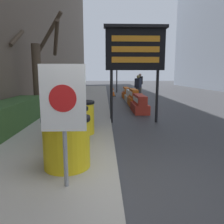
{
  "coord_description": "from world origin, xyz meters",
  "views": [
    {
      "loc": [
        -0.22,
        -2.99,
        1.71
      ],
      "look_at": [
        0.09,
        5.88,
        0.2
      ],
      "focal_mm": 35.0,
      "sensor_mm": 36.0,
      "label": 1
    }
  ],
  "objects_px": {
    "traffic_cone_near": "(113,92)",
    "traffic_cone_mid": "(142,99)",
    "jersey_barrier_red_striped": "(140,105)",
    "traffic_cone_far": "(127,91)",
    "barrel_drum_foreground": "(67,142)",
    "jersey_barrier_orange_far": "(126,93)",
    "jersey_barrier_white": "(129,96)",
    "pedestrian_worker": "(138,85)",
    "message_board": "(135,50)",
    "pedestrian_passerby": "(140,82)",
    "barrel_drum_back": "(79,117)",
    "jersey_barrier_orange_near": "(133,98)",
    "warning_sign": "(63,106)",
    "traffic_light_near_curb": "(117,61)",
    "barrel_drum_middle": "(70,127)"
  },
  "relations": [
    {
      "from": "traffic_cone_near",
      "to": "traffic_cone_mid",
      "type": "bearing_deg",
      "value": -74.54
    },
    {
      "from": "jersey_barrier_red_striped",
      "to": "traffic_cone_far",
      "type": "distance_m",
      "value": 9.2
    },
    {
      "from": "barrel_drum_foreground",
      "to": "jersey_barrier_orange_far",
      "type": "bearing_deg",
      "value": 79.86
    },
    {
      "from": "jersey_barrier_red_striped",
      "to": "jersey_barrier_white",
      "type": "xyz_separation_m",
      "value": [
        0.0,
        4.12,
        -0.02
      ]
    },
    {
      "from": "barrel_drum_foreground",
      "to": "pedestrian_worker",
      "type": "relative_size",
      "value": 0.51
    },
    {
      "from": "message_board",
      "to": "jersey_barrier_red_striped",
      "type": "relative_size",
      "value": 1.84
    },
    {
      "from": "pedestrian_worker",
      "to": "traffic_cone_near",
      "type": "bearing_deg",
      "value": 179.2
    },
    {
      "from": "traffic_cone_mid",
      "to": "traffic_cone_far",
      "type": "xyz_separation_m",
      "value": [
        -0.12,
        6.77,
        -0.07
      ]
    },
    {
      "from": "pedestrian_worker",
      "to": "pedestrian_passerby",
      "type": "xyz_separation_m",
      "value": [
        0.78,
        4.0,
        0.08
      ]
    },
    {
      "from": "barrel_drum_back",
      "to": "traffic_cone_near",
      "type": "bearing_deg",
      "value": 83.47
    },
    {
      "from": "barrel_drum_foreground",
      "to": "traffic_cone_far",
      "type": "bearing_deg",
      "value": 80.3
    },
    {
      "from": "traffic_cone_far",
      "to": "pedestrian_worker",
      "type": "bearing_deg",
      "value": -84.42
    },
    {
      "from": "barrel_drum_back",
      "to": "pedestrian_worker",
      "type": "xyz_separation_m",
      "value": [
        3.06,
        9.72,
        0.41
      ]
    },
    {
      "from": "jersey_barrier_red_striped",
      "to": "jersey_barrier_orange_near",
      "type": "distance_m",
      "value": 2.16
    },
    {
      "from": "message_board",
      "to": "traffic_cone_near",
      "type": "bearing_deg",
      "value": 92.18
    },
    {
      "from": "jersey_barrier_red_striped",
      "to": "traffic_cone_mid",
      "type": "bearing_deg",
      "value": 78.04
    },
    {
      "from": "warning_sign",
      "to": "traffic_light_near_curb",
      "type": "height_order",
      "value": "traffic_light_near_curb"
    },
    {
      "from": "jersey_barrier_white",
      "to": "traffic_cone_far",
      "type": "bearing_deg",
      "value": 85.57
    },
    {
      "from": "jersey_barrier_orange_far",
      "to": "traffic_cone_near",
      "type": "xyz_separation_m",
      "value": [
        -0.94,
        1.36,
        0.01
      ]
    },
    {
      "from": "warning_sign",
      "to": "jersey_barrier_orange_far",
      "type": "bearing_deg",
      "value": 80.77
    },
    {
      "from": "message_board",
      "to": "jersey_barrier_orange_near",
      "type": "height_order",
      "value": "message_board"
    },
    {
      "from": "barrel_drum_foreground",
      "to": "pedestrian_passerby",
      "type": "relative_size",
      "value": 0.48
    },
    {
      "from": "traffic_cone_near",
      "to": "traffic_light_near_curb",
      "type": "bearing_deg",
      "value": 81.98
    },
    {
      "from": "barrel_drum_back",
      "to": "jersey_barrier_orange_near",
      "type": "height_order",
      "value": "barrel_drum_back"
    },
    {
      "from": "jersey_barrier_red_striped",
      "to": "traffic_cone_mid",
      "type": "distance_m",
      "value": 2.47
    },
    {
      "from": "barrel_drum_middle",
      "to": "traffic_cone_near",
      "type": "height_order",
      "value": "barrel_drum_middle"
    },
    {
      "from": "barrel_drum_foreground",
      "to": "warning_sign",
      "type": "relative_size",
      "value": 0.51
    },
    {
      "from": "warning_sign",
      "to": "traffic_cone_mid",
      "type": "distance_m",
      "value": 9.94
    },
    {
      "from": "message_board",
      "to": "barrel_drum_middle",
      "type": "bearing_deg",
      "value": -120.62
    },
    {
      "from": "barrel_drum_back",
      "to": "jersey_barrier_orange_near",
      "type": "distance_m",
      "value": 6.82
    },
    {
      "from": "traffic_light_near_curb",
      "to": "pedestrian_worker",
      "type": "relative_size",
      "value": 2.45
    },
    {
      "from": "barrel_drum_foreground",
      "to": "pedestrian_worker",
      "type": "xyz_separation_m",
      "value": [
        3.03,
        11.88,
        0.41
      ]
    },
    {
      "from": "traffic_cone_mid",
      "to": "barrel_drum_middle",
      "type": "bearing_deg",
      "value": -110.51
    },
    {
      "from": "barrel_drum_middle",
      "to": "traffic_cone_far",
      "type": "xyz_separation_m",
      "value": [
        2.78,
        14.52,
        -0.31
      ]
    },
    {
      "from": "barrel_drum_back",
      "to": "pedestrian_passerby",
      "type": "xyz_separation_m",
      "value": [
        3.84,
        13.72,
        0.49
      ]
    },
    {
      "from": "pedestrian_passerby",
      "to": "warning_sign",
      "type": "bearing_deg",
      "value": -90.6
    },
    {
      "from": "jersey_barrier_orange_near",
      "to": "traffic_cone_mid",
      "type": "height_order",
      "value": "jersey_barrier_orange_near"
    },
    {
      "from": "barrel_drum_foreground",
      "to": "jersey_barrier_white",
      "type": "bearing_deg",
      "value": 77.81
    },
    {
      "from": "traffic_cone_near",
      "to": "traffic_cone_far",
      "type": "distance_m",
      "value": 2.02
    },
    {
      "from": "jersey_barrier_orange_far",
      "to": "jersey_barrier_red_striped",
      "type": "bearing_deg",
      "value": -90.0
    },
    {
      "from": "warning_sign",
      "to": "message_board",
      "type": "relative_size",
      "value": 0.5
    },
    {
      "from": "barrel_drum_foreground",
      "to": "jersey_barrier_red_striped",
      "type": "relative_size",
      "value": 0.47
    },
    {
      "from": "jersey_barrier_red_striped",
      "to": "pedestrian_passerby",
      "type": "distance_m",
      "value": 9.62
    },
    {
      "from": "barrel_drum_foreground",
      "to": "jersey_barrier_white",
      "type": "xyz_separation_m",
      "value": [
        2.28,
        10.54,
        -0.26
      ]
    },
    {
      "from": "jersey_barrier_red_striped",
      "to": "traffic_light_near_curb",
      "type": "bearing_deg",
      "value": 92.12
    },
    {
      "from": "traffic_light_near_curb",
      "to": "pedestrian_passerby",
      "type": "xyz_separation_m",
      "value": [
        1.96,
        -1.88,
        -1.93
      ]
    },
    {
      "from": "warning_sign",
      "to": "traffic_light_near_curb",
      "type": "bearing_deg",
      "value": 84.55
    },
    {
      "from": "traffic_cone_far",
      "to": "warning_sign",
      "type": "bearing_deg",
      "value": -98.97
    },
    {
      "from": "jersey_barrier_orange_near",
      "to": "jersey_barrier_orange_far",
      "type": "height_order",
      "value": "jersey_barrier_orange_near"
    },
    {
      "from": "jersey_barrier_orange_near",
      "to": "jersey_barrier_orange_far",
      "type": "relative_size",
      "value": 1.02
    }
  ]
}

